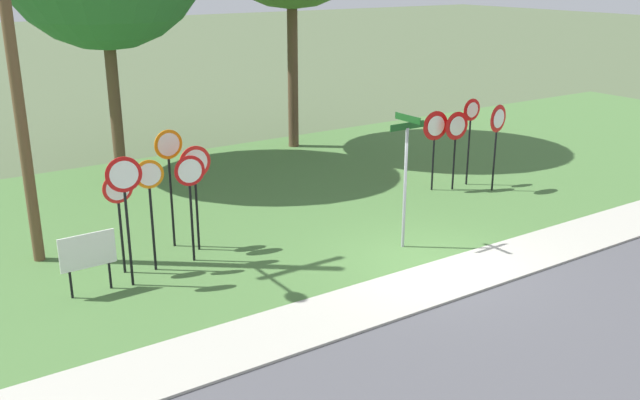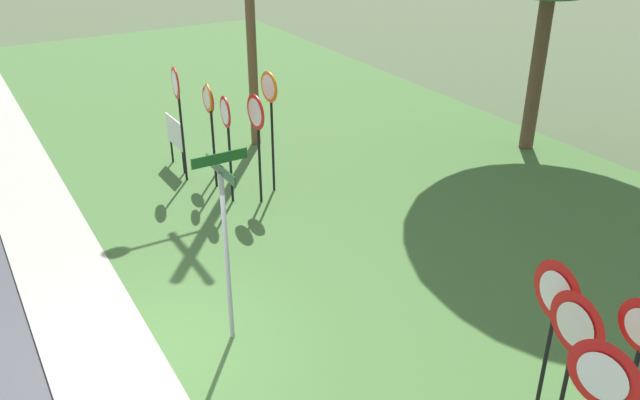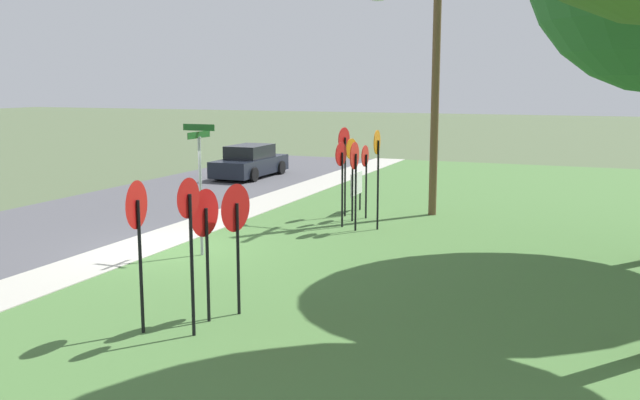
{
  "view_description": "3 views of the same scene",
  "coord_description": "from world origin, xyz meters",
  "px_view_note": "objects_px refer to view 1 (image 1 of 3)",
  "views": [
    {
      "loc": [
        -9.81,
        -10.42,
        6.18
      ],
      "look_at": [
        -1.2,
        2.46,
        1.04
      ],
      "focal_mm": 39.63,
      "sensor_mm": 36.0,
      "label": 1
    },
    {
      "loc": [
        7.93,
        -1.97,
        6.52
      ],
      "look_at": [
        -1.05,
        3.38,
        1.3
      ],
      "focal_mm": 37.03,
      "sensor_mm": 36.0,
      "label": 2
    },
    {
      "loc": [
        14.27,
        9.74,
        4.06
      ],
      "look_at": [
        -0.72,
        3.72,
        1.38
      ],
      "focal_mm": 39.86,
      "sensor_mm": 36.0,
      "label": 3
    }
  ],
  "objects_px": {
    "stop_sign_near_left": "(150,193)",
    "street_name_post": "(406,170)",
    "yield_sign_near_left": "(471,122)",
    "yield_sign_near_right": "(498,127)",
    "stop_sign_far_center": "(169,164)",
    "notice_board": "(88,254)",
    "yield_sign_far_right": "(435,132)",
    "utility_pole": "(10,31)",
    "stop_sign_center_tall": "(195,175)",
    "stop_sign_far_right": "(125,193)",
    "stop_sign_near_right": "(190,186)",
    "yield_sign_far_left": "(457,132)",
    "stop_sign_far_left": "(119,203)"
  },
  "relations": [
    {
      "from": "stop_sign_near_left",
      "to": "street_name_post",
      "type": "bearing_deg",
      "value": -9.73
    },
    {
      "from": "yield_sign_near_left",
      "to": "yield_sign_near_right",
      "type": "height_order",
      "value": "yield_sign_near_left"
    },
    {
      "from": "stop_sign_far_center",
      "to": "yield_sign_near_left",
      "type": "height_order",
      "value": "stop_sign_far_center"
    },
    {
      "from": "notice_board",
      "to": "yield_sign_far_right",
      "type": "bearing_deg",
      "value": 6.06
    },
    {
      "from": "stop_sign_near_left",
      "to": "utility_pole",
      "type": "distance_m",
      "value": 4.17
    },
    {
      "from": "stop_sign_center_tall",
      "to": "street_name_post",
      "type": "relative_size",
      "value": 0.79
    },
    {
      "from": "stop_sign_far_center",
      "to": "stop_sign_far_right",
      "type": "height_order",
      "value": "stop_sign_far_center"
    },
    {
      "from": "stop_sign_near_right",
      "to": "yield_sign_far_left",
      "type": "relative_size",
      "value": 1.05
    },
    {
      "from": "yield_sign_near_right",
      "to": "yield_sign_far_left",
      "type": "relative_size",
      "value": 1.1
    },
    {
      "from": "stop_sign_near_right",
      "to": "stop_sign_far_center",
      "type": "xyz_separation_m",
      "value": [
        -0.03,
        1.03,
        0.26
      ]
    },
    {
      "from": "stop_sign_far_left",
      "to": "stop_sign_center_tall",
      "type": "xyz_separation_m",
      "value": [
        1.84,
        0.3,
        0.21
      ]
    },
    {
      "from": "yield_sign_far_right",
      "to": "stop_sign_center_tall",
      "type": "bearing_deg",
      "value": -169.36
    },
    {
      "from": "yield_sign_far_left",
      "to": "utility_pole",
      "type": "xyz_separation_m",
      "value": [
        -11.2,
        1.17,
        3.24
      ]
    },
    {
      "from": "yield_sign_far_right",
      "to": "street_name_post",
      "type": "bearing_deg",
      "value": -133.61
    },
    {
      "from": "stop_sign_center_tall",
      "to": "yield_sign_far_left",
      "type": "xyz_separation_m",
      "value": [
        8.02,
        0.13,
        -0.08
      ]
    },
    {
      "from": "stop_sign_near_left",
      "to": "street_name_post",
      "type": "distance_m",
      "value": 5.55
    },
    {
      "from": "yield_sign_near_left",
      "to": "street_name_post",
      "type": "height_order",
      "value": "street_name_post"
    },
    {
      "from": "yield_sign_far_left",
      "to": "yield_sign_far_right",
      "type": "relative_size",
      "value": 0.99
    },
    {
      "from": "stop_sign_far_center",
      "to": "stop_sign_far_right",
      "type": "distance_m",
      "value": 2.15
    },
    {
      "from": "stop_sign_far_right",
      "to": "notice_board",
      "type": "bearing_deg",
      "value": 179.09
    },
    {
      "from": "stop_sign_near_right",
      "to": "stop_sign_far_right",
      "type": "height_order",
      "value": "stop_sign_far_right"
    },
    {
      "from": "stop_sign_near_left",
      "to": "stop_sign_center_tall",
      "type": "distance_m",
      "value": 1.35
    },
    {
      "from": "stop_sign_far_right",
      "to": "stop_sign_center_tall",
      "type": "relative_size",
      "value": 1.11
    },
    {
      "from": "yield_sign_far_left",
      "to": "yield_sign_near_right",
      "type": "bearing_deg",
      "value": -34.91
    },
    {
      "from": "stop_sign_near_right",
      "to": "yield_sign_near_left",
      "type": "relative_size",
      "value": 0.93
    },
    {
      "from": "utility_pole",
      "to": "yield_sign_near_right",
      "type": "bearing_deg",
      "value": -8.83
    },
    {
      "from": "yield_sign_far_left",
      "to": "notice_board",
      "type": "distance_m",
      "value": 10.82
    },
    {
      "from": "street_name_post",
      "to": "notice_board",
      "type": "relative_size",
      "value": 2.46
    },
    {
      "from": "stop_sign_far_center",
      "to": "yield_sign_near_left",
      "type": "xyz_separation_m",
      "value": [
        9.09,
        -0.25,
        -0.09
      ]
    },
    {
      "from": "stop_sign_far_left",
      "to": "notice_board",
      "type": "height_order",
      "value": "stop_sign_far_left"
    },
    {
      "from": "yield_sign_near_left",
      "to": "street_name_post",
      "type": "bearing_deg",
      "value": -149.67
    },
    {
      "from": "street_name_post",
      "to": "yield_sign_near_right",
      "type": "bearing_deg",
      "value": 19.93
    },
    {
      "from": "stop_sign_far_center",
      "to": "yield_sign_near_right",
      "type": "bearing_deg",
      "value": -9.68
    },
    {
      "from": "yield_sign_near_right",
      "to": "street_name_post",
      "type": "xyz_separation_m",
      "value": [
        -4.93,
        -1.84,
        -0.05
      ]
    },
    {
      "from": "stop_sign_far_center",
      "to": "stop_sign_far_right",
      "type": "xyz_separation_m",
      "value": [
        -1.53,
        -1.51,
        -0.02
      ]
    },
    {
      "from": "yield_sign_far_left",
      "to": "stop_sign_near_left",
      "type": "bearing_deg",
      "value": -172.0
    },
    {
      "from": "stop_sign_near_left",
      "to": "stop_sign_far_left",
      "type": "bearing_deg",
      "value": 169.82
    },
    {
      "from": "utility_pole",
      "to": "stop_sign_near_right",
      "type": "bearing_deg",
      "value": -32.81
    },
    {
      "from": "notice_board",
      "to": "street_name_post",
      "type": "bearing_deg",
      "value": -14.19
    },
    {
      "from": "stop_sign_near_left",
      "to": "stop_sign_far_right",
      "type": "distance_m",
      "value": 0.85
    },
    {
      "from": "yield_sign_far_right",
      "to": "utility_pole",
      "type": "distance_m",
      "value": 11.17
    },
    {
      "from": "yield_sign_near_left",
      "to": "yield_sign_far_left",
      "type": "xyz_separation_m",
      "value": [
        -0.69,
        -0.13,
        -0.19
      ]
    },
    {
      "from": "stop_sign_far_right",
      "to": "yield_sign_far_right",
      "type": "relative_size",
      "value": 1.17
    },
    {
      "from": "notice_board",
      "to": "yield_sign_far_left",
      "type": "bearing_deg",
      "value": 4.17
    },
    {
      "from": "stop_sign_near_right",
      "to": "utility_pole",
      "type": "bearing_deg",
      "value": 153.47
    },
    {
      "from": "stop_sign_near_left",
      "to": "stop_sign_near_right",
      "type": "xyz_separation_m",
      "value": [
        0.89,
        0.01,
        -0.01
      ]
    },
    {
      "from": "stop_sign_near_left",
      "to": "yield_sign_near_right",
      "type": "height_order",
      "value": "yield_sign_near_right"
    },
    {
      "from": "street_name_post",
      "to": "yield_sign_near_left",
      "type": "bearing_deg",
      "value": 28.97
    },
    {
      "from": "stop_sign_far_center",
      "to": "notice_board",
      "type": "height_order",
      "value": "stop_sign_far_center"
    },
    {
      "from": "stop_sign_far_center",
      "to": "street_name_post",
      "type": "relative_size",
      "value": 0.89
    }
  ]
}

